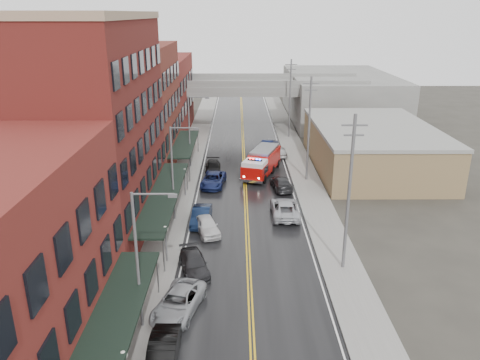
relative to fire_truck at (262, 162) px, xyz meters
name	(u,v)px	position (x,y,z in m)	size (l,w,h in m)	color
road	(246,196)	(-2.03, -7.08, -1.61)	(11.00, 160.00, 0.02)	black
sidewalk_left	(177,196)	(-9.33, -7.08, -1.55)	(3.00, 160.00, 0.15)	slate
sidewalk_right	(314,195)	(5.27, -7.08, -1.55)	(3.00, 160.00, 0.15)	slate
curb_left	(193,196)	(-7.68, -7.08, -1.55)	(0.30, 160.00, 0.15)	gray
curb_right	(298,196)	(3.62, -7.08, -1.55)	(0.30, 160.00, 0.15)	gray
brick_building_b	(93,130)	(-15.33, -14.08, 7.38)	(9.00, 20.00, 18.00)	#4F1515
brick_building_c	(136,108)	(-15.33, 3.42, 5.88)	(9.00, 15.00, 15.00)	maroon
brick_building_far	(159,96)	(-15.33, 20.92, 4.38)	(9.00, 20.00, 12.00)	maroon
tan_building	(372,148)	(13.97, 2.92, 0.88)	(14.00, 22.00, 5.00)	#91764E
right_far_block	(339,96)	(15.97, 32.92, 2.38)	(18.00, 30.00, 8.00)	slate
awning_0	(111,327)	(-9.52, -33.08, 1.37)	(2.60, 16.00, 3.09)	black
awning_1	(164,194)	(-9.53, -14.08, 1.37)	(2.60, 18.00, 3.09)	black
awning_2	(185,143)	(-9.52, 3.42, 1.36)	(2.60, 13.00, 3.09)	black
globe_lamp_1	(166,236)	(-8.43, -21.08, 0.69)	(0.44, 0.44, 3.12)	#59595B
globe_lamp_2	(185,176)	(-8.43, -7.08, 0.69)	(0.44, 0.44, 3.12)	#59595B
street_lamp_0	(141,253)	(-8.58, -29.08, 3.56)	(2.64, 0.22, 9.00)	#59595B
street_lamp_1	(175,168)	(-8.58, -13.08, 3.56)	(2.64, 0.22, 9.00)	#59595B
street_lamp_2	(191,127)	(-8.58, 2.92, 3.56)	(2.64, 0.22, 9.00)	#59595B
utility_pole_0	(349,192)	(5.17, -22.08, 4.68)	(1.80, 0.24, 12.00)	#59595B
utility_pole_1	(309,128)	(5.17, -2.08, 4.68)	(1.80, 0.24, 12.00)	#59595B
utility_pole_2	(290,97)	(5.17, 17.92, 4.68)	(1.80, 0.24, 12.00)	#59595B
overpass	(242,92)	(-2.03, 24.92, 4.36)	(40.00, 10.00, 7.50)	slate
fire_truck	(262,162)	(0.00, 0.00, 0.00)	(5.27, 8.60, 3.00)	#A90B07
parked_car_left_1	(163,353)	(-7.03, -32.38, -0.88)	(1.58, 4.54, 1.49)	black
parked_car_left_2	(179,302)	(-6.74, -27.56, -0.89)	(2.43, 5.28, 1.47)	#96999D
parked_car_left_3	(194,264)	(-6.18, -22.48, -0.96)	(1.85, 4.56, 1.32)	#232326
parked_car_left_4	(207,225)	(-5.63, -15.88, -0.88)	(1.76, 4.36, 1.49)	silver
parked_car_left_5	(201,216)	(-6.25, -13.88, -0.87)	(1.60, 4.59, 1.51)	#0E1A34
parked_car_left_6	(213,180)	(-5.63, -3.88, -0.89)	(2.42, 5.25, 1.46)	#151F4F
parked_car_left_7	(213,167)	(-5.90, 0.86, -0.96)	(1.87, 4.59, 1.33)	black
parked_car_right_0	(285,208)	(1.66, -12.17, -0.84)	(2.59, 5.61, 1.56)	#ADAFB5
parked_car_right_1	(281,183)	(1.97, -4.91, -0.92)	(1.96, 4.82, 1.40)	#262628
parked_car_right_2	(280,152)	(2.97, 7.65, -0.96)	(1.56, 3.89, 1.32)	#B9B9B9
parked_car_right_3	(269,145)	(1.57, 10.81, -0.86)	(1.62, 4.64, 1.53)	black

